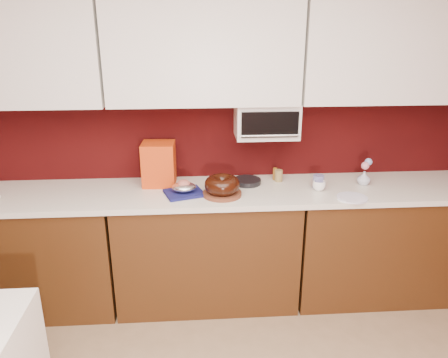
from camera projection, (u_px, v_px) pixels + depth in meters
name	position (u px, v px, depth m)	size (l,w,h in m)	color
wall_back	(204.00, 133.00, 3.32)	(4.00, 0.02, 2.50)	#360707
base_cabinet_left	(26.00, 254.00, 3.22)	(1.31, 0.58, 0.86)	#45240D
base_cabinet_center	(207.00, 248.00, 3.31)	(1.31, 0.58, 0.86)	#45240D
base_cabinet_right	(378.00, 242.00, 3.39)	(1.31, 0.58, 0.86)	#45240D
countertop	(206.00, 193.00, 3.15)	(4.00, 0.62, 0.04)	silver
upper_cabinet_left	(1.00, 53.00, 2.87)	(1.31, 0.33, 0.70)	white
upper_cabinet_center	(203.00, 52.00, 2.96)	(1.31, 0.33, 0.70)	white
upper_cabinet_right	(394.00, 51.00, 3.05)	(1.31, 0.33, 0.70)	white
toaster_oven	(266.00, 120.00, 3.17)	(0.45, 0.30, 0.25)	white
toaster_oven_door	(270.00, 125.00, 3.02)	(0.40, 0.02, 0.18)	black
toaster_oven_handle	(270.00, 136.00, 3.03)	(0.02, 0.02, 0.42)	silver
cake_base	(222.00, 194.00, 3.05)	(0.27, 0.27, 0.03)	brown
bundt_cake	(222.00, 185.00, 3.03)	(0.25, 0.25, 0.10)	black
navy_towel	(184.00, 193.00, 3.07)	(0.26, 0.22, 0.02)	#161754
foil_ham_nest	(184.00, 187.00, 3.06)	(0.17, 0.14, 0.06)	white
roasted_ham	(184.00, 184.00, 3.05)	(0.09, 0.08, 0.06)	#C36659
pandoro_box	(159.00, 164.00, 3.21)	(0.23, 0.21, 0.32)	#AF1B0B
dark_pan	(247.00, 181.00, 3.27)	(0.21, 0.21, 0.04)	black
coffee_mug	(319.00, 185.00, 3.13)	(0.08, 0.08, 0.09)	white
blue_jar	(318.00, 182.00, 3.18)	(0.08, 0.08, 0.10)	navy
flower_vase	(364.00, 177.00, 3.24)	(0.08, 0.08, 0.12)	#B3BACB
flower_pink	(365.00, 166.00, 3.21)	(0.06, 0.06, 0.06)	#D57B8F
flower_blue	(369.00, 162.00, 3.22)	(0.05, 0.05, 0.05)	#869BD6
china_plate	(352.00, 198.00, 3.00)	(0.21, 0.21, 0.01)	white
amber_bottle	(275.00, 174.00, 3.35)	(0.03, 0.03, 0.09)	brown
paper_cup	(279.00, 176.00, 3.31)	(0.06, 0.06, 0.09)	olive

